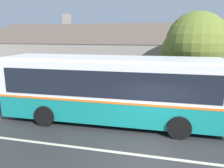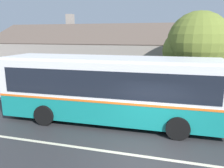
# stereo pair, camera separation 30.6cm
# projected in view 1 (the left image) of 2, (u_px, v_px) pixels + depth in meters

# --- Properties ---
(ground_plane) EXTENTS (300.00, 300.00, 0.00)m
(ground_plane) POSITION_uv_depth(u_px,v_px,m) (151.00, 157.00, 7.89)
(ground_plane) COLOR #2D2D30
(sidewalk_far) EXTENTS (60.00, 3.00, 0.15)m
(sidewalk_far) POSITION_uv_depth(u_px,v_px,m) (157.00, 104.00, 13.56)
(sidewalk_far) COLOR #9E9E99
(sidewalk_far) RESTS_ON ground
(lane_divider_stripe) EXTENTS (60.00, 0.16, 0.01)m
(lane_divider_stripe) POSITION_uv_depth(u_px,v_px,m) (151.00, 157.00, 7.89)
(lane_divider_stripe) COLOR beige
(lane_divider_stripe) RESTS_ON ground
(community_building) EXTENTS (27.32, 8.86, 6.40)m
(community_building) POSITION_uv_depth(u_px,v_px,m) (135.00, 60.00, 21.05)
(community_building) COLOR gray
(community_building) RESTS_ON ground
(transit_bus) EXTENTS (10.75, 2.90, 3.25)m
(transit_bus) POSITION_uv_depth(u_px,v_px,m) (110.00, 88.00, 10.77)
(transit_bus) COLOR #147F7A
(transit_bus) RESTS_ON ground
(bench_by_building) EXTENTS (1.74, 0.51, 0.94)m
(bench_by_building) POSITION_uv_depth(u_px,v_px,m) (23.00, 90.00, 15.13)
(bench_by_building) COLOR brown
(bench_by_building) RESTS_ON sidewalk_far
(street_tree_primary) EXTENTS (3.83, 3.58, 5.67)m
(street_tree_primary) POSITION_uv_depth(u_px,v_px,m) (193.00, 45.00, 13.00)
(street_tree_primary) COLOR #4C3828
(street_tree_primary) RESTS_ON ground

